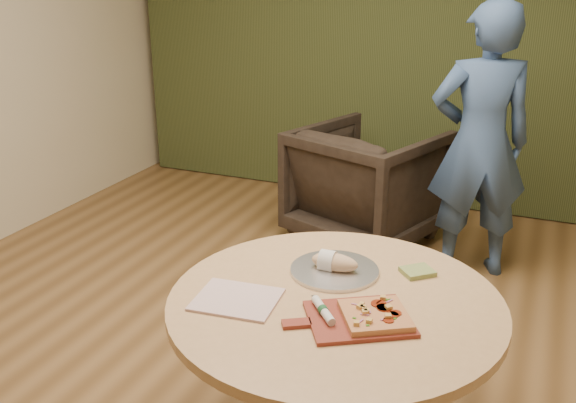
# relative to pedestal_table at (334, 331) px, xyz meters

# --- Properties ---
(room_shell) EXTENTS (5.04, 6.04, 2.84)m
(room_shell) POSITION_rel_pedestal_table_xyz_m (-0.47, 0.26, 0.79)
(room_shell) COLOR brown
(room_shell) RESTS_ON ground
(curtain) EXTENTS (4.80, 0.14, 2.78)m
(curtain) POSITION_rel_pedestal_table_xyz_m (-0.47, 3.16, 0.79)
(curtain) COLOR #2B3417
(curtain) RESTS_ON ground
(pedestal_table) EXTENTS (1.25, 1.25, 0.75)m
(pedestal_table) POSITION_rel_pedestal_table_xyz_m (0.00, 0.00, 0.00)
(pedestal_table) COLOR tan
(pedestal_table) RESTS_ON ground
(pizza_paddle) EXTENTS (0.47, 0.42, 0.01)m
(pizza_paddle) POSITION_rel_pedestal_table_xyz_m (0.12, -0.12, 0.15)
(pizza_paddle) COLOR maroon
(pizza_paddle) RESTS_ON pedestal_table
(flatbread_pizza) EXTENTS (0.30, 0.30, 0.04)m
(flatbread_pizza) POSITION_rel_pedestal_table_xyz_m (0.18, -0.10, 0.17)
(flatbread_pizza) COLOR #BE7E4A
(flatbread_pizza) RESTS_ON pizza_paddle
(cutlery_roll) EXTENTS (0.14, 0.17, 0.03)m
(cutlery_roll) POSITION_rel_pedestal_table_xyz_m (0.00, -0.15, 0.17)
(cutlery_roll) COLOR silver
(cutlery_roll) RESTS_ON pizza_paddle
(newspaper) EXTENTS (0.32, 0.28, 0.01)m
(newspaper) POSITION_rel_pedestal_table_xyz_m (-0.33, -0.16, 0.15)
(newspaper) COLOR white
(newspaper) RESTS_ON pedestal_table
(serving_tray) EXTENTS (0.36, 0.36, 0.02)m
(serving_tray) POSITION_rel_pedestal_table_xyz_m (-0.07, 0.20, 0.15)
(serving_tray) COLOR silver
(serving_tray) RESTS_ON pedestal_table
(bread_roll) EXTENTS (0.19, 0.09, 0.09)m
(bread_roll) POSITION_rel_pedestal_table_xyz_m (-0.08, 0.20, 0.18)
(bread_roll) COLOR tan
(bread_roll) RESTS_ON serving_tray
(green_packet) EXTENTS (0.16, 0.15, 0.02)m
(green_packet) POSITION_rel_pedestal_table_xyz_m (0.24, 0.32, 0.15)
(green_packet) COLOR #5D6E31
(green_packet) RESTS_ON pedestal_table
(armchair) EXTENTS (1.13, 1.09, 0.92)m
(armchair) POSITION_rel_pedestal_table_xyz_m (-0.51, 2.21, -0.15)
(armchair) COLOR black
(armchair) RESTS_ON ground
(person_standing) EXTENTS (0.74, 0.62, 1.73)m
(person_standing) POSITION_rel_pedestal_table_xyz_m (0.26, 1.99, 0.26)
(person_standing) COLOR #354F7C
(person_standing) RESTS_ON ground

